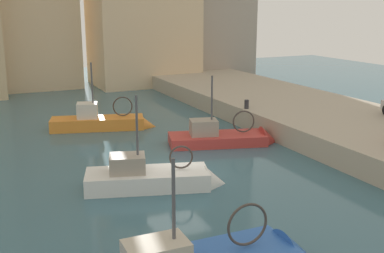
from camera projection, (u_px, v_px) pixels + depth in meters
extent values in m
plane|color=#386070|center=(177.00, 174.00, 21.85)|extent=(80.00, 80.00, 0.00)
cube|color=#ADA08C|center=(368.00, 133.00, 26.45)|extent=(9.00, 56.00, 1.20)
cylinder|color=#4C4C51|center=(174.00, 213.00, 12.69)|extent=(0.10, 0.10, 3.08)
torus|color=#3F3833|center=(247.00, 225.00, 13.77)|extent=(1.32, 0.11, 1.32)
cube|color=white|center=(148.00, 188.00, 20.18)|extent=(5.42, 3.26, 1.48)
cone|color=white|center=(215.00, 184.00, 20.57)|extent=(1.35, 1.84, 1.64)
cube|color=#B2A893|center=(147.00, 173.00, 20.01)|extent=(5.18, 3.06, 0.08)
cube|color=gray|center=(127.00, 164.00, 19.80)|extent=(1.73, 1.51, 0.77)
cylinder|color=#4C4C51|center=(137.00, 135.00, 19.56)|extent=(0.10, 0.10, 3.31)
torus|color=#3F3833|center=(181.00, 157.00, 20.05)|extent=(1.00, 0.38, 1.02)
sphere|color=white|center=(111.00, 176.00, 20.88)|extent=(0.32, 0.32, 0.32)
cube|color=orange|center=(98.00, 129.00, 29.70)|extent=(5.85, 3.14, 1.47)
cone|color=orange|center=(149.00, 127.00, 30.17)|extent=(1.27, 1.65, 1.46)
cube|color=#896B4C|center=(97.00, 119.00, 29.54)|extent=(5.60, 2.95, 0.08)
cube|color=beige|center=(87.00, 111.00, 29.33)|extent=(1.49, 1.40, 0.96)
cylinder|color=#4C4C51|center=(92.00, 91.00, 29.08)|extent=(0.10, 0.10, 3.47)
torus|color=#3F3833|center=(123.00, 106.00, 29.59)|extent=(1.20, 0.42, 1.23)
sphere|color=white|center=(71.00, 123.00, 30.25)|extent=(0.32, 0.32, 0.32)
cube|color=#BC3833|center=(217.00, 144.00, 26.47)|extent=(5.62, 3.41, 1.13)
cone|color=#BC3833|center=(269.00, 142.00, 26.90)|extent=(1.37, 1.97, 1.79)
cube|color=#B2A893|center=(217.00, 135.00, 26.35)|extent=(5.37, 3.20, 0.08)
cube|color=gray|center=(204.00, 127.00, 26.12)|extent=(1.71, 1.48, 0.86)
cylinder|color=#4C4C51|center=(212.00, 106.00, 25.89)|extent=(0.10, 0.10, 3.31)
torus|color=#3F3833|center=(244.00, 121.00, 26.38)|extent=(1.21, 0.43, 1.24)
sphere|color=white|center=(186.00, 137.00, 27.25)|extent=(0.32, 0.32, 0.32)
cylinder|color=#2D2D33|center=(247.00, 104.00, 29.78)|extent=(0.28, 0.28, 0.55)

